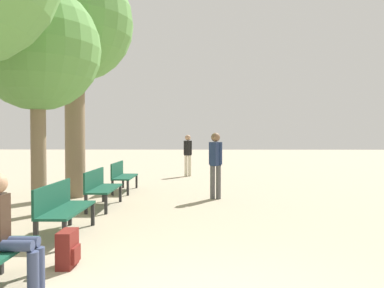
% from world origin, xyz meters
% --- Properties ---
extents(bench_row_1, '(0.52, 1.56, 0.88)m').
position_xyz_m(bench_row_1, '(-1.98, 3.19, 0.51)').
color(bench_row_1, '#144733').
rests_on(bench_row_1, ground_plane).
extents(bench_row_2, '(0.52, 1.56, 0.88)m').
position_xyz_m(bench_row_2, '(-1.98, 5.66, 0.51)').
color(bench_row_2, '#144733').
rests_on(bench_row_2, ground_plane).
extents(bench_row_3, '(0.52, 1.56, 0.88)m').
position_xyz_m(bench_row_3, '(-1.98, 8.12, 0.51)').
color(bench_row_3, '#144733').
rests_on(bench_row_3, ground_plane).
extents(tree_row_1, '(2.61, 2.61, 4.83)m').
position_xyz_m(tree_row_1, '(-3.06, 4.80, 3.49)').
color(tree_row_1, '#7A664C').
rests_on(tree_row_1, ground_plane).
extents(tree_row_2, '(3.19, 3.19, 6.35)m').
position_xyz_m(tree_row_2, '(-3.06, 7.14, 4.66)').
color(tree_row_2, '#7A664C').
rests_on(tree_row_2, ground_plane).
extents(person_seated, '(0.60, 0.34, 1.29)m').
position_xyz_m(person_seated, '(-1.74, 0.96, 0.69)').
color(person_seated, '#384260').
rests_on(person_seated, ground_plane).
extents(backpack, '(0.23, 0.36, 0.47)m').
position_xyz_m(backpack, '(-1.35, 1.72, 0.23)').
color(backpack, maroon).
rests_on(backpack, ground_plane).
extents(pedestrian_near, '(0.34, 0.30, 1.70)m').
position_xyz_m(pedestrian_near, '(-0.12, 12.32, 0.97)').
color(pedestrian_near, beige).
rests_on(pedestrian_near, ground_plane).
extents(pedestrian_mid, '(0.36, 0.31, 1.76)m').
position_xyz_m(pedestrian_mid, '(0.77, 6.88, 1.01)').
color(pedestrian_mid, '#4C4C4C').
rests_on(pedestrian_mid, ground_plane).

